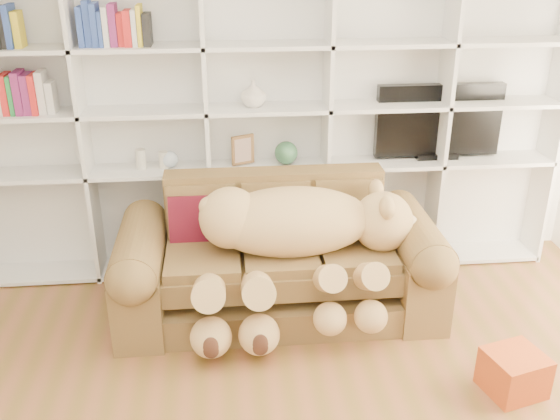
{
  "coord_description": "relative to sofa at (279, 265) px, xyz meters",
  "views": [
    {
      "loc": [
        -0.34,
        -2.12,
        2.48
      ],
      "look_at": [
        0.03,
        1.63,
        0.78
      ],
      "focal_mm": 40.0,
      "sensor_mm": 36.0,
      "label": 1
    }
  ],
  "objects": [
    {
      "name": "wall_back",
      "position": [
        -0.02,
        0.82,
        1.0
      ],
      "size": [
        5.0,
        0.02,
        2.7
      ],
      "primitive_type": "cube",
      "color": "white",
      "rests_on": "floor"
    },
    {
      "name": "bookshelf",
      "position": [
        -0.26,
        0.69,
        0.96
      ],
      "size": [
        4.43,
        0.35,
        2.4
      ],
      "color": "white",
      "rests_on": "floor"
    },
    {
      "name": "sofa",
      "position": [
        0.0,
        0.0,
        0.0
      ],
      "size": [
        2.2,
        0.95,
        0.92
      ],
      "color": "brown",
      "rests_on": "floor"
    },
    {
      "name": "teddy_bear",
      "position": [
        0.09,
        -0.19,
        0.29
      ],
      "size": [
        1.57,
        0.88,
        0.91
      ],
      "rotation": [
        0.0,
        0.0,
        0.08
      ],
      "color": "tan",
      "rests_on": "sofa"
    },
    {
      "name": "throw_pillow",
      "position": [
        -0.57,
        0.15,
        0.3
      ],
      "size": [
        0.36,
        0.2,
        0.37
      ],
      "primitive_type": "cube",
      "rotation": [
        -0.24,
        0.0,
        0.01
      ],
      "color": "#560E22",
      "rests_on": "sofa"
    },
    {
      "name": "gift_box",
      "position": [
        1.28,
        -1.02,
        -0.22
      ],
      "size": [
        0.38,
        0.37,
        0.25
      ],
      "primitive_type": "cube",
      "rotation": [
        0.0,
        0.0,
        0.26
      ],
      "color": "#BE4919",
      "rests_on": "floor"
    },
    {
      "name": "tv",
      "position": [
        1.29,
        0.68,
        0.8
      ],
      "size": [
        0.97,
        0.18,
        0.57
      ],
      "color": "black",
      "rests_on": "bookshelf"
    },
    {
      "name": "picture_frame",
      "position": [
        -0.21,
        0.63,
        0.64
      ],
      "size": [
        0.17,
        0.1,
        0.22
      ],
      "primitive_type": "cube",
      "rotation": [
        0.0,
        0.0,
        0.41
      ],
      "color": "brown",
      "rests_on": "bookshelf"
    },
    {
      "name": "green_vase",
      "position": [
        0.12,
        0.63,
        0.6
      ],
      "size": [
        0.18,
        0.18,
        0.18
      ],
      "primitive_type": "sphere",
      "color": "#315F3E",
      "rests_on": "bookshelf"
    },
    {
      "name": "figurine_tall",
      "position": [
        -0.96,
        0.63,
        0.59
      ],
      "size": [
        0.09,
        0.09,
        0.15
      ],
      "primitive_type": "cylinder",
      "rotation": [
        0.0,
        0.0,
        -0.27
      ],
      "color": "beige",
      "rests_on": "bookshelf"
    },
    {
      "name": "figurine_short",
      "position": [
        -0.79,
        0.63,
        0.58
      ],
      "size": [
        0.08,
        0.08,
        0.13
      ],
      "primitive_type": "cylinder",
      "rotation": [
        0.0,
        0.0,
        0.04
      ],
      "color": "beige",
      "rests_on": "bookshelf"
    },
    {
      "name": "snow_globe",
      "position": [
        -0.75,
        0.63,
        0.58
      ],
      "size": [
        0.12,
        0.12,
        0.12
      ],
      "primitive_type": "sphere",
      "color": "silver",
      "rests_on": "bookshelf"
    },
    {
      "name": "shelf_vase",
      "position": [
        -0.12,
        0.63,
        1.06
      ],
      "size": [
        0.22,
        0.22,
        0.19
      ],
      "primitive_type": "imported",
      "rotation": [
        0.0,
        0.0,
        -0.25
      ],
      "color": "beige",
      "rests_on": "bookshelf"
    }
  ]
}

